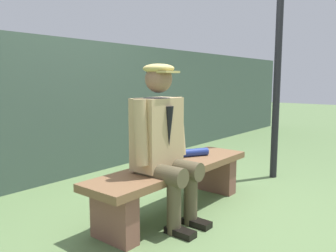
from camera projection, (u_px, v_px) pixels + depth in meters
ground_plane at (175, 211)px, 3.00m from camera, size 30.00×30.00×0.00m
bench at (175, 179)px, 2.96m from camera, size 1.77×0.45×0.42m
seated_man at (163, 139)px, 2.69m from camera, size 0.56×0.56×1.28m
rolled_magazine at (194, 152)px, 3.28m from camera, size 0.29×0.20×0.07m
stadium_wall at (60, 109)px, 3.95m from camera, size 12.00×0.24×1.63m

